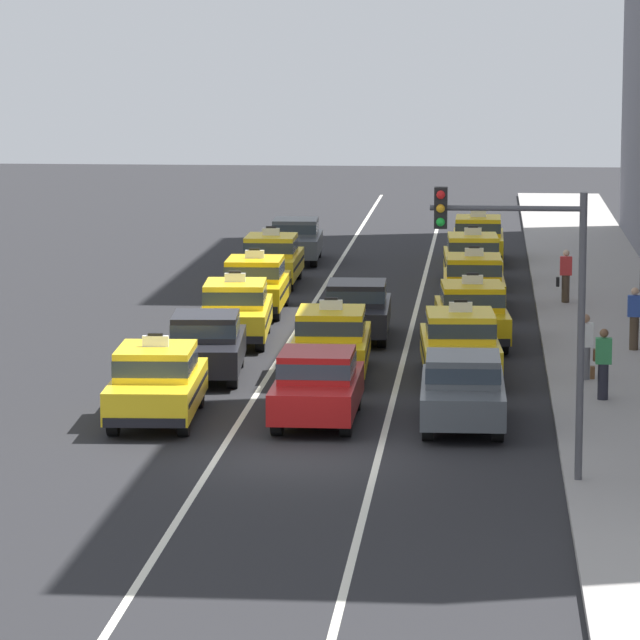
{
  "coord_description": "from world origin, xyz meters",
  "views": [
    {
      "loc": [
        3.71,
        -37.74,
        8.57
      ],
      "look_at": [
        -0.38,
        9.76,
        1.3
      ],
      "focal_mm": 109.91,
      "sensor_mm": 36.0,
      "label": 1
    }
  ],
  "objects_px": {
    "pedestrian_by_storefront": "(586,347)",
    "sedan_left_second": "(206,343)",
    "pedestrian_mid_block": "(565,276)",
    "taxi_right_fourth": "(474,282)",
    "taxi_left_fifth": "(271,259)",
    "sedan_left_sixth": "(296,239)",
    "taxi_left_fourth": "(255,284)",
    "taxi_right_second": "(460,343)",
    "sedan_center_third": "(357,308)",
    "pedestrian_trailing": "(635,319)",
    "taxi_right_fifth": "(472,258)",
    "pedestrian_far_corner": "(603,364)",
    "taxi_left_third": "(235,310)",
    "taxi_right_sixth": "(478,238)",
    "taxi_center_second": "(331,341)",
    "taxi_left_nearest": "(157,382)",
    "sedan_right_nearest": "(463,388)",
    "taxi_right_third": "(472,312)",
    "sedan_center_nearest": "(317,384)",
    "traffic_light_pole": "(529,283)"
  },
  "relations": [
    {
      "from": "sedan_center_third",
      "to": "pedestrian_trailing",
      "type": "height_order",
      "value": "pedestrian_trailing"
    },
    {
      "from": "taxi_left_nearest",
      "to": "taxi_right_third",
      "type": "height_order",
      "value": "same"
    },
    {
      "from": "taxi_right_second",
      "to": "pedestrian_by_storefront",
      "type": "bearing_deg",
      "value": -11.2
    },
    {
      "from": "sedan_left_second",
      "to": "sedan_left_sixth",
      "type": "bearing_deg",
      "value": 90.22
    },
    {
      "from": "sedan_center_third",
      "to": "taxi_right_sixth",
      "type": "height_order",
      "value": "taxi_right_sixth"
    },
    {
      "from": "taxi_left_third",
      "to": "sedan_center_third",
      "type": "bearing_deg",
      "value": 14.61
    },
    {
      "from": "taxi_left_fifth",
      "to": "taxi_right_sixth",
      "type": "height_order",
      "value": "same"
    },
    {
      "from": "sedan_center_nearest",
      "to": "taxi_right_sixth",
      "type": "distance_m",
      "value": 29.06
    },
    {
      "from": "taxi_center_second",
      "to": "taxi_right_fourth",
      "type": "bearing_deg",
      "value": 73.43
    },
    {
      "from": "taxi_left_fourth",
      "to": "taxi_right_fourth",
      "type": "relative_size",
      "value": 1.0
    },
    {
      "from": "taxi_left_third",
      "to": "taxi_right_sixth",
      "type": "relative_size",
      "value": 1.02
    },
    {
      "from": "taxi_left_nearest",
      "to": "taxi_right_second",
      "type": "height_order",
      "value": "same"
    },
    {
      "from": "taxi_left_fifth",
      "to": "sedan_left_sixth",
      "type": "xyz_separation_m",
      "value": [
        0.19,
        6.23,
        -0.03
      ]
    },
    {
      "from": "taxi_right_fifth",
      "to": "pedestrian_mid_block",
      "type": "xyz_separation_m",
      "value": [
        2.85,
        -4.92,
        0.07
      ]
    },
    {
      "from": "taxi_left_fifth",
      "to": "taxi_right_fourth",
      "type": "bearing_deg",
      "value": -37.83
    },
    {
      "from": "taxi_right_sixth",
      "to": "pedestrian_trailing",
      "type": "xyz_separation_m",
      "value": [
        4.17,
        -19.59,
        0.09
      ]
    },
    {
      "from": "taxi_right_fourth",
      "to": "taxi_right_fifth",
      "type": "xyz_separation_m",
      "value": [
        -0.09,
        5.87,
        0.0
      ]
    },
    {
      "from": "sedan_center_nearest",
      "to": "traffic_light_pole",
      "type": "height_order",
      "value": "traffic_light_pole"
    },
    {
      "from": "taxi_left_nearest",
      "to": "taxi_left_fifth",
      "type": "xyz_separation_m",
      "value": [
        0.02,
        22.33,
        0.0
      ]
    },
    {
      "from": "taxi_left_third",
      "to": "pedestrian_by_storefront",
      "type": "height_order",
      "value": "taxi_left_third"
    },
    {
      "from": "pedestrian_by_storefront",
      "to": "sedan_left_second",
      "type": "bearing_deg",
      "value": 178.5
    },
    {
      "from": "pedestrian_trailing",
      "to": "sedan_left_sixth",
      "type": "bearing_deg",
      "value": 119.31
    },
    {
      "from": "taxi_right_second",
      "to": "taxi_right_sixth",
      "type": "distance_m",
      "value": 23.38
    },
    {
      "from": "taxi_left_fourth",
      "to": "taxi_right_sixth",
      "type": "xyz_separation_m",
      "value": [
        6.52,
        13.03,
        0.0
      ]
    },
    {
      "from": "pedestrian_by_storefront",
      "to": "taxi_left_fifth",
      "type": "bearing_deg",
      "value": 118.69
    },
    {
      "from": "sedan_left_second",
      "to": "taxi_right_fifth",
      "type": "bearing_deg",
      "value": 70.37
    },
    {
      "from": "taxi_left_fifth",
      "to": "pedestrian_mid_block",
      "type": "bearing_deg",
      "value": -24.15
    },
    {
      "from": "taxi_left_third",
      "to": "taxi_left_fifth",
      "type": "relative_size",
      "value": 1.02
    },
    {
      "from": "taxi_right_fifth",
      "to": "pedestrian_trailing",
      "type": "xyz_separation_m",
      "value": [
        4.32,
        -13.54,
        0.09
      ]
    },
    {
      "from": "taxi_right_third",
      "to": "pedestrian_mid_block",
      "type": "distance_m",
      "value": 7.79
    },
    {
      "from": "sedan_left_second",
      "to": "pedestrian_trailing",
      "type": "height_order",
      "value": "pedestrian_trailing"
    },
    {
      "from": "sedan_left_sixth",
      "to": "sedan_center_third",
      "type": "distance_m",
      "value": 17.37
    },
    {
      "from": "taxi_left_fourth",
      "to": "taxi_right_second",
      "type": "height_order",
      "value": "same"
    },
    {
      "from": "sedan_left_second",
      "to": "taxi_right_fourth",
      "type": "distance_m",
      "value": 13.43
    },
    {
      "from": "sedan_center_nearest",
      "to": "pedestrian_mid_block",
      "type": "distance_m",
      "value": 18.88
    },
    {
      "from": "sedan_right_nearest",
      "to": "taxi_right_sixth",
      "type": "bearing_deg",
      "value": 89.71
    },
    {
      "from": "sedan_right_nearest",
      "to": "taxi_right_fifth",
      "type": "relative_size",
      "value": 0.94
    },
    {
      "from": "sedan_left_sixth",
      "to": "taxi_right_sixth",
      "type": "relative_size",
      "value": 0.96
    },
    {
      "from": "pedestrian_mid_block",
      "to": "taxi_right_fifth",
      "type": "bearing_deg",
      "value": 120.12
    },
    {
      "from": "taxi_right_third",
      "to": "taxi_left_fourth",
      "type": "bearing_deg",
      "value": 141.09
    },
    {
      "from": "taxi_left_fifth",
      "to": "traffic_light_pole",
      "type": "height_order",
      "value": "traffic_light_pole"
    },
    {
      "from": "pedestrian_by_storefront",
      "to": "pedestrian_mid_block",
      "type": "bearing_deg",
      "value": 89.97
    },
    {
      "from": "sedan_center_nearest",
      "to": "taxi_right_third",
      "type": "xyz_separation_m",
      "value": [
        3.23,
        10.62,
        0.03
      ]
    },
    {
      "from": "taxi_left_fifth",
      "to": "taxi_center_second",
      "type": "height_order",
      "value": "same"
    },
    {
      "from": "pedestrian_trailing",
      "to": "pedestrian_far_corner",
      "type": "distance_m",
      "value": 7.0
    },
    {
      "from": "sedan_left_second",
      "to": "taxi_right_fourth",
      "type": "xyz_separation_m",
      "value": [
        6.4,
        11.81,
        0.03
      ]
    },
    {
      "from": "taxi_center_second",
      "to": "sedan_left_second",
      "type": "bearing_deg",
      "value": -171.16
    },
    {
      "from": "taxi_right_third",
      "to": "pedestrian_by_storefront",
      "type": "distance_m",
      "value": 6.35
    },
    {
      "from": "taxi_center_second",
      "to": "taxi_right_fifth",
      "type": "height_order",
      "value": "same"
    },
    {
      "from": "sedan_left_second",
      "to": "pedestrian_trailing",
      "type": "bearing_deg",
      "value": 21.3
    }
  ]
}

